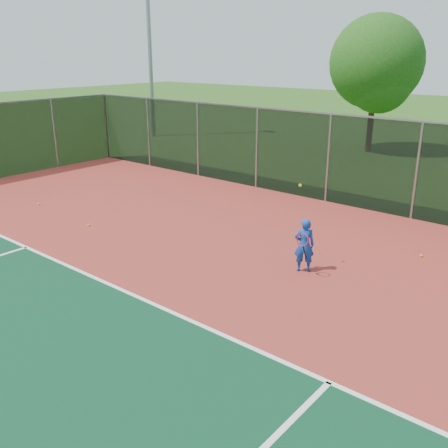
# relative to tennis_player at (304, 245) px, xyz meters

# --- Properties ---
(ground) EXTENTS (120.00, 120.00, 0.00)m
(ground) POSITION_rel_tennis_player_xyz_m (0.55, -6.43, -0.68)
(ground) COLOR #254F16
(ground) RESTS_ON ground
(court_apron) EXTENTS (30.00, 20.00, 0.02)m
(court_apron) POSITION_rel_tennis_player_xyz_m (0.55, -4.43, -0.67)
(court_apron) COLOR #9A3127
(court_apron) RESTS_ON ground
(fence_back) EXTENTS (30.00, 0.06, 3.03)m
(fence_back) POSITION_rel_tennis_player_xyz_m (0.55, 5.57, 0.89)
(fence_back) COLOR black
(fence_back) RESTS_ON court_apron
(tennis_player) EXTENTS (0.59, 0.68, 2.07)m
(tennis_player) POSITION_rel_tennis_player_xyz_m (0.00, 0.00, 0.00)
(tennis_player) COLOR #113EA3
(tennis_player) RESTS_ON court_apron
(practice_ball_1) EXTENTS (0.07, 0.07, 0.07)m
(practice_ball_1) POSITION_rel_tennis_player_xyz_m (1.89, 2.65, -0.62)
(practice_ball_1) COLOR #B6CA17
(practice_ball_1) RESTS_ON court_apron
(practice_ball_4) EXTENTS (0.07, 0.07, 0.07)m
(practice_ball_4) POSITION_rel_tennis_player_xyz_m (-9.74, -1.08, -0.62)
(practice_ball_4) COLOR #B6CA17
(practice_ball_4) RESTS_ON court_apron
(practice_ball_5) EXTENTS (0.07, 0.07, 0.07)m
(practice_ball_5) POSITION_rel_tennis_player_xyz_m (-6.62, -1.31, -0.62)
(practice_ball_5) COLOR #B6CA17
(practice_ball_5) RESTS_ON court_apron
(floodlight_nw) EXTENTS (0.90, 0.40, 12.47)m
(floodlight_nw) POSITION_rel_tennis_player_xyz_m (-17.61, 11.51, 6.33)
(floodlight_nw) COLOR gray
(floodlight_nw) RESTS_ON ground
(tree_back_left) EXTENTS (4.61, 4.61, 6.77)m
(tree_back_left) POSITION_rel_tennis_player_xyz_m (-5.12, 15.11, 3.57)
(tree_back_left) COLOR #342413
(tree_back_left) RESTS_ON ground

